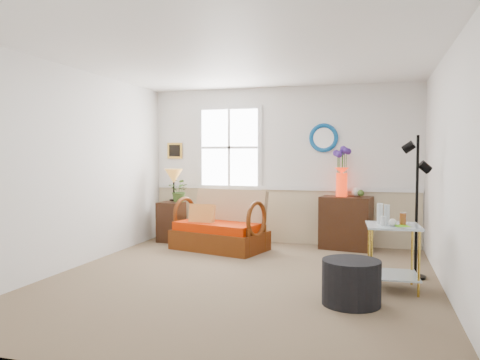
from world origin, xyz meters
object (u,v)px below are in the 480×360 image
(cabinet, at_px, (346,223))
(ottoman, at_px, (351,282))
(loveseat, at_px, (219,220))
(side_table, at_px, (392,257))
(floor_lamp, at_px, (417,207))
(lamp_stand, at_px, (171,222))

(cabinet, relative_size, ottoman, 1.43)
(loveseat, xyz_separation_m, cabinet, (1.89, 0.62, -0.05))
(loveseat, xyz_separation_m, ottoman, (2.10, -2.19, -0.24))
(loveseat, bearing_deg, side_table, -16.20)
(loveseat, xyz_separation_m, floor_lamp, (2.80, -0.96, 0.39))
(loveseat, relative_size, ottoman, 2.45)
(cabinet, bearing_deg, floor_lamp, -51.24)
(loveseat, distance_m, floor_lamp, 2.98)
(ottoman, bearing_deg, lamp_stand, 140.05)
(lamp_stand, xyz_separation_m, side_table, (3.52, -1.95, 0.02))
(lamp_stand, distance_m, side_table, 4.02)
(ottoman, bearing_deg, cabinet, 94.38)
(cabinet, height_order, ottoman, cabinet)
(ottoman, bearing_deg, side_table, 58.19)
(cabinet, bearing_deg, loveseat, -153.04)
(cabinet, relative_size, floor_lamp, 0.48)
(lamp_stand, height_order, cabinet, cabinet)
(lamp_stand, relative_size, side_table, 0.95)
(floor_lamp, bearing_deg, loveseat, 173.71)
(lamp_stand, xyz_separation_m, cabinet, (2.89, 0.20, 0.07))
(cabinet, distance_m, floor_lamp, 1.87)
(loveseat, height_order, side_table, loveseat)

